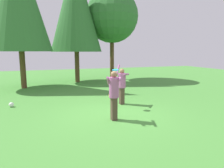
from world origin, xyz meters
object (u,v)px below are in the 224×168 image
Objects in this scene: ball_yellow at (111,96)px; ball_white at (11,105)px; tree_right at (112,17)px; tree_center at (75,5)px; person_catcher at (114,91)px; frisbee at (115,70)px; person_thrower at (122,83)px.

ball_yellow reaches higher than ball_white.
tree_center is (-3.09, -0.63, 0.54)m from tree_right.
person_catcher is 1.59m from frisbee.
person_catcher is at bearing -107.39° from ball_yellow.
frisbee is 9.64m from tree_right.
person_thrower is at bearing -106.30° from tree_right.
ball_white is (-4.18, 1.65, -1.52)m from frisbee.
person_thrower is 0.19× the size of tree_center.
person_catcher is at bearing 14.35° from person_thrower.
person_catcher is 0.19× the size of tree_center.
person_catcher is at bearing -108.99° from tree_right.
ball_yellow is at bearing -83.71° from tree_center.
person_thrower is at bearing 46.24° from frisbee.
frisbee is 8.88m from tree_center.
frisbee is at bearing -103.34° from ball_yellow.
person_thrower reaches higher than ball_white.
tree_center reaches higher than person_thrower.
tree_center reaches higher than person_catcher.
ball_yellow is 0.03× the size of tree_center.
ball_white is 9.26m from tree_center.
person_catcher is 10.37m from tree_center.
person_thrower is 4.89m from ball_white.
tree_right is (2.83, 8.50, 3.57)m from frisbee.
ball_white is 0.03× the size of tree_right.
person_catcher is 11.22m from tree_right.
frisbee is at bearing -0.00° from person_thrower.
tree_center is at bearing 20.49° from person_catcher.
tree_right reaches higher than ball_yellow.
person_catcher is 8.41× the size of ball_white.
tree_center is at bearing 57.80° from ball_white.
ball_white is (-4.68, 1.12, -0.86)m from person_thrower.
tree_right is 0.80× the size of tree_center.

